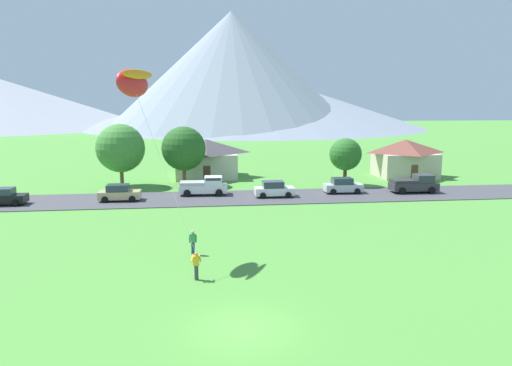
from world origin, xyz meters
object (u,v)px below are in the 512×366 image
(tree_left_of_center, at_px, (184,149))
(pickup_truck_charcoal_west_side, at_px, (415,184))
(parked_car_tan_west_end, at_px, (119,193))
(parked_car_black_mid_west, at_px, (3,197))
(watcher_person, at_px, (193,242))
(kite_flyer_with_kite, at_px, (134,85))
(tree_near_left, at_px, (120,148))
(tree_center, at_px, (346,154))
(parked_car_white_east_end, at_px, (274,189))
(parked_car_silver_mid_east, at_px, (343,186))
(pickup_truck_white_east_side, at_px, (205,186))
(house_leftmost, at_px, (206,158))
(house_left_center, at_px, (405,157))

(tree_left_of_center, relative_size, pickup_truck_charcoal_west_side, 1.38)
(parked_car_tan_west_end, height_order, parked_car_black_mid_west, same)
(parked_car_black_mid_west, distance_m, pickup_truck_charcoal_west_side, 43.26)
(parked_car_tan_west_end, relative_size, watcher_person, 2.51)
(kite_flyer_with_kite, bearing_deg, tree_near_left, 100.97)
(tree_center, relative_size, parked_car_tan_west_end, 1.37)
(tree_near_left, bearing_deg, tree_center, -5.09)
(tree_center, distance_m, parked_car_white_east_end, 11.80)
(pickup_truck_charcoal_west_side, distance_m, watcher_person, 31.04)
(parked_car_white_east_end, xyz_separation_m, pickup_truck_charcoal_west_side, (16.04, 0.55, 0.19))
(parked_car_white_east_end, xyz_separation_m, kite_flyer_with_kite, (-11.93, -18.41, 10.40))
(parked_car_silver_mid_east, relative_size, pickup_truck_charcoal_west_side, 0.81)
(tree_left_of_center, xyz_separation_m, parked_car_white_east_end, (9.72, -8.37, -3.64))
(pickup_truck_white_east_side, bearing_deg, parked_car_tan_west_end, -166.55)
(house_leftmost, bearing_deg, pickup_truck_white_east_side, -91.97)
(tree_center, bearing_deg, parked_car_silver_mid_east, -109.36)
(tree_near_left, distance_m, tree_left_of_center, 7.42)
(parked_car_black_mid_west, relative_size, parked_car_white_east_end, 1.00)
(house_left_center, distance_m, watcher_person, 41.41)
(tree_left_of_center, bearing_deg, pickup_truck_white_east_side, -69.93)
(house_left_center, bearing_deg, parked_car_black_mid_west, -164.95)
(house_left_center, relative_size, pickup_truck_white_east_side, 1.51)
(watcher_person, bearing_deg, tree_near_left, 107.84)
(parked_car_silver_mid_east, relative_size, pickup_truck_white_east_side, 0.80)
(tree_center, relative_size, parked_car_black_mid_west, 1.37)
(tree_center, height_order, parked_car_white_east_end, tree_center)
(pickup_truck_charcoal_west_side, bearing_deg, tree_near_left, 166.56)
(tree_center, bearing_deg, kite_flyer_with_kite, -131.40)
(tree_center, bearing_deg, parked_car_white_east_end, -147.80)
(parked_car_tan_west_end, bearing_deg, pickup_truck_white_east_side, 13.45)
(tree_left_of_center, relative_size, pickup_truck_white_east_side, 1.36)
(parked_car_white_east_end, distance_m, kite_flyer_with_kite, 24.28)
(parked_car_silver_mid_east, bearing_deg, pickup_truck_charcoal_west_side, -4.63)
(house_leftmost, bearing_deg, parked_car_tan_west_end, -122.03)
(parked_car_white_east_end, height_order, kite_flyer_with_kite, kite_flyer_with_kite)
(house_left_center, xyz_separation_m, parked_car_black_mid_west, (-46.92, -12.62, -1.74))
(parked_car_black_mid_west, bearing_deg, pickup_truck_white_east_side, 8.00)
(pickup_truck_white_east_side, bearing_deg, parked_car_white_east_end, -14.81)
(tree_center, distance_m, pickup_truck_charcoal_west_side, 8.88)
(house_left_center, height_order, parked_car_tan_west_end, house_left_center)
(tree_left_of_center, height_order, tree_center, tree_left_of_center)
(tree_left_of_center, bearing_deg, parked_car_white_east_end, -40.75)
(tree_left_of_center, height_order, parked_car_white_east_end, tree_left_of_center)
(parked_car_tan_west_end, xyz_separation_m, pickup_truck_charcoal_west_side, (32.18, 0.69, 0.19))
(pickup_truck_charcoal_west_side, bearing_deg, parked_car_black_mid_west, -178.17)
(tree_center, height_order, kite_flyer_with_kite, kite_flyer_with_kite)
(parked_car_black_mid_west, height_order, pickup_truck_white_east_side, pickup_truck_white_east_side)
(parked_car_silver_mid_east, bearing_deg, tree_center, 70.64)
(parked_car_black_mid_west, bearing_deg, tree_left_of_center, 27.78)
(pickup_truck_white_east_side, relative_size, kite_flyer_with_kite, 0.42)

